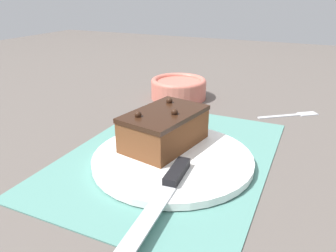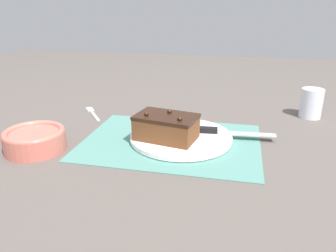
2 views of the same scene
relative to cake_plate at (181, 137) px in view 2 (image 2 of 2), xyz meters
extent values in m
plane|color=#544C47|center=(0.02, 0.02, -0.01)|extent=(3.00, 3.00, 0.00)
cube|color=slate|center=(0.02, 0.02, -0.01)|extent=(0.46, 0.34, 0.00)
cylinder|color=white|center=(0.00, 0.00, 0.00)|extent=(0.27, 0.27, 0.01)
cube|color=brown|center=(0.03, 0.03, 0.03)|extent=(0.17, 0.12, 0.06)
cube|color=black|center=(0.03, 0.03, 0.07)|extent=(0.17, 0.12, 0.01)
sphere|color=black|center=(-0.01, 0.06, 0.07)|extent=(0.01, 0.01, 0.01)
sphere|color=black|center=(0.03, 0.01, 0.07)|extent=(0.01, 0.01, 0.01)
sphere|color=black|center=(0.08, 0.04, 0.07)|extent=(0.01, 0.01, 0.01)
cube|color=black|center=(-0.06, -0.03, 0.01)|extent=(0.07, 0.02, 0.01)
cube|color=#B7BABF|center=(-0.17, -0.04, 0.01)|extent=(0.15, 0.03, 0.00)
cylinder|color=white|center=(-0.37, -0.28, 0.04)|extent=(0.07, 0.07, 0.09)
cylinder|color=#C66656|center=(0.34, 0.14, 0.01)|extent=(0.15, 0.15, 0.05)
torus|color=#C66656|center=(0.34, 0.14, 0.04)|extent=(0.15, 0.15, 0.02)
cube|color=#B7BABF|center=(0.31, -0.13, -0.01)|extent=(0.07, 0.09, 0.01)
cube|color=#B7BABF|center=(0.35, -0.19, -0.01)|extent=(0.04, 0.05, 0.01)
camera|label=1|loc=(-0.45, -0.20, 0.27)|focal=35.00mm
camera|label=2|loc=(-0.14, 0.79, 0.34)|focal=35.00mm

